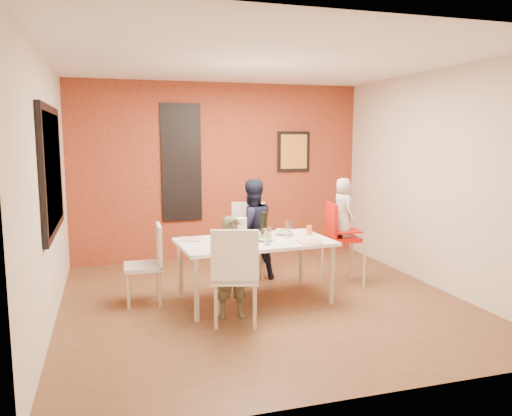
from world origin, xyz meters
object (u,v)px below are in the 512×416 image
object	(u,v)px
chair_near	(236,271)
child_near	(232,267)
chair_far	(248,235)
dining_table	(255,246)
high_chair	(340,236)
child_far	(252,230)
chair_left	(150,260)
wine_bottle	(264,225)
toddler	(343,207)
paper_towel_roll	(241,230)

from	to	relation	value
chair_near	child_near	size ratio (longest dim) A/B	0.93
chair_far	dining_table	bearing A→B (deg)	-85.92
high_chair	child_near	world-z (taller)	child_near
dining_table	child_far	xyz separation A→B (m)	(0.22, 0.87, 0.02)
chair_near	chair_left	size ratio (longest dim) A/B	1.12
child_near	wine_bottle	size ratio (longest dim) A/B	3.54
toddler	wine_bottle	size ratio (longest dim) A/B	2.46
dining_table	wine_bottle	xyz separation A→B (m)	(0.15, 0.11, 0.22)
chair_left	chair_far	bearing A→B (deg)	122.10
wine_bottle	paper_towel_roll	world-z (taller)	wine_bottle
chair_near	child_near	world-z (taller)	child_near
high_chair	wine_bottle	xyz separation A→B (m)	(-1.09, -0.23, 0.23)
chair_left	toddler	xyz separation A→B (m)	(2.42, 0.04, 0.49)
child_near	child_far	bearing A→B (deg)	68.42
dining_table	chair_far	distance (m)	1.15
dining_table	child_near	size ratio (longest dim) A/B	1.65
chair_far	high_chair	distance (m)	1.27
chair_far	toddler	xyz separation A→B (m)	(1.03, -0.78, 0.44)
high_chair	chair_far	bearing A→B (deg)	57.00
child_far	high_chair	bearing A→B (deg)	143.75
dining_table	toddler	size ratio (longest dim) A/B	2.38
chair_far	wine_bottle	size ratio (longest dim) A/B	3.26
chair_near	high_chair	distance (m)	1.93
child_near	wine_bottle	xyz separation A→B (m)	(0.52, 0.54, 0.33)
child_far	wine_bottle	xyz separation A→B (m)	(-0.07, -0.76, 0.20)
chair_left	wine_bottle	world-z (taller)	wine_bottle
chair_near	toddler	distance (m)	2.00
high_chair	chair_near	bearing A→B (deg)	126.70
wine_bottle	child_near	bearing A→B (deg)	-133.57
chair_near	chair_left	world-z (taller)	chair_near
wine_bottle	chair_far	bearing A→B (deg)	84.54
chair_far	child_far	world-z (taller)	child_far
chair_far	toddler	size ratio (longest dim) A/B	1.32
high_chair	toddler	distance (m)	0.36
child_far	paper_towel_roll	world-z (taller)	child_far
toddler	paper_towel_roll	world-z (taller)	toddler
high_chair	paper_towel_roll	bearing A→B (deg)	111.46
high_chair	toddler	world-z (taller)	toddler
chair_far	high_chair	xyz separation A→B (m)	(1.00, -0.78, 0.08)
chair_near	high_chair	bearing A→B (deg)	-130.86
chair_near	dining_table	bearing A→B (deg)	-103.22
toddler	paper_towel_roll	xyz separation A→B (m)	(-1.45, -0.42, -0.14)
chair_near	toddler	bearing A→B (deg)	-131.42
chair_near	high_chair	world-z (taller)	high_chair
dining_table	toddler	xyz separation A→B (m)	(1.27, 0.34, 0.34)
chair_left	child_far	size ratio (longest dim) A/B	0.67
dining_table	child_near	xyz separation A→B (m)	(-0.37, -0.43, -0.11)
child_near	paper_towel_roll	bearing A→B (deg)	63.86
chair_far	child_near	size ratio (longest dim) A/B	0.92
child_far	wine_bottle	world-z (taller)	child_far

